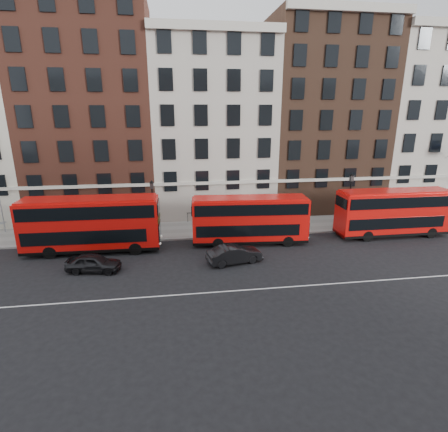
{
  "coord_description": "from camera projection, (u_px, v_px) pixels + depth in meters",
  "views": [
    {
      "loc": [
        -4.42,
        -22.07,
        11.28
      ],
      "look_at": [
        -0.51,
        5.0,
        3.0
      ],
      "focal_mm": 28.0,
      "sensor_mm": 36.0,
      "label": 1
    }
  ],
  "objects": [
    {
      "name": "building_terrace",
      "position": [
        209.0,
        120.0,
        38.71
      ],
      "size": [
        64.0,
        11.95,
        22.0
      ],
      "color": "beige",
      "rests_on": "ground"
    },
    {
      "name": "bus_b",
      "position": [
        91.0,
        223.0,
        28.47
      ],
      "size": [
        10.98,
        2.88,
        4.59
      ],
      "rotation": [
        0.0,
        0.0,
        -0.02
      ],
      "color": "red",
      "rests_on": "ground"
    },
    {
      "name": "lamp_post_left",
      "position": [
        153.0,
        207.0,
        31.06
      ],
      "size": [
        0.44,
        0.44,
        5.33
      ],
      "color": "black",
      "rests_on": "pavement"
    },
    {
      "name": "bus_d",
      "position": [
        393.0,
        212.0,
        32.17
      ],
      "size": [
        10.42,
        2.54,
        4.37
      ],
      "rotation": [
        0.0,
        0.0,
        -0.0
      ],
      "color": "red",
      "rests_on": "ground"
    },
    {
      "name": "iron_railings",
      "position": [
        218.0,
        216.0,
        36.62
      ],
      "size": [
        6.6,
        0.06,
        1.0
      ],
      "primitive_type": null,
      "color": "black",
      "rests_on": "pavement"
    },
    {
      "name": "car_front",
      "position": [
        235.0,
        254.0,
        26.82
      ],
      "size": [
        4.47,
        2.36,
        1.4
      ],
      "primitive_type": "imported",
      "rotation": [
        0.0,
        0.0,
        1.79
      ],
      "color": "black",
      "rests_on": "ground"
    },
    {
      "name": "road_centre_line",
      "position": [
        247.0,
        290.0,
        22.89
      ],
      "size": [
        70.0,
        0.12,
        0.01
      ],
      "primitive_type": "cube",
      "color": "white",
      "rests_on": "ground"
    },
    {
      "name": "bus_c",
      "position": [
        249.0,
        219.0,
        30.35
      ],
      "size": [
        10.13,
        3.11,
        4.2
      ],
      "rotation": [
        0.0,
        0.0,
        -0.07
      ],
      "color": "red",
      "rests_on": "ground"
    },
    {
      "name": "lamp_post_right",
      "position": [
        350.0,
        198.0,
        34.32
      ],
      "size": [
        0.44,
        0.44,
        5.33
      ],
      "color": "black",
      "rests_on": "pavement"
    },
    {
      "name": "car_rear",
      "position": [
        94.0,
        263.0,
        25.37
      ],
      "size": [
        4.08,
        2.15,
        1.33
      ],
      "primitive_type": "imported",
      "rotation": [
        0.0,
        0.0,
        1.42
      ],
      "color": "black",
      "rests_on": "ground"
    },
    {
      "name": "pavement",
      "position": [
        221.0,
        228.0,
        34.71
      ],
      "size": [
        80.0,
        5.0,
        0.15
      ],
      "primitive_type": "cube",
      "color": "gray",
      "rests_on": "ground"
    },
    {
      "name": "kerb",
      "position": [
        225.0,
        237.0,
        32.34
      ],
      "size": [
        80.0,
        0.3,
        0.16
      ],
      "primitive_type": "cube",
      "color": "gray",
      "rests_on": "ground"
    },
    {
      "name": "ground",
      "position": [
        241.0,
        276.0,
        24.78
      ],
      "size": [
        120.0,
        120.0,
        0.0
      ],
      "primitive_type": "plane",
      "color": "black",
      "rests_on": "ground"
    }
  ]
}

